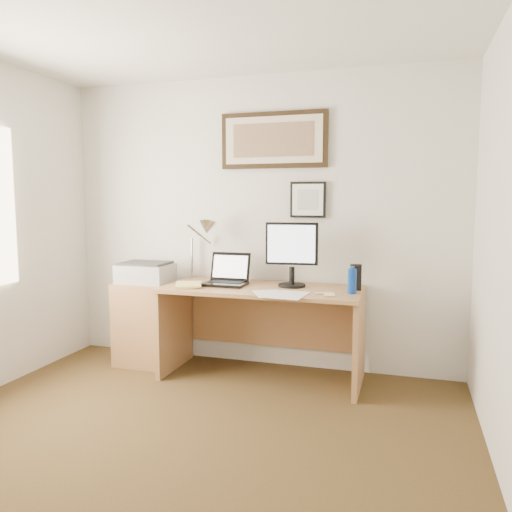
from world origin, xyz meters
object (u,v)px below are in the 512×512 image
at_px(side_cabinet, 147,323).
at_px(book, 176,285).
at_px(printer, 146,272).
at_px(water_bottle, 352,281).
at_px(laptop, 227,278).
at_px(lcd_monitor, 292,251).
at_px(desk, 265,314).

xyz_separation_m(side_cabinet, book, (0.39, -0.22, 0.40)).
bearing_deg(printer, water_bottle, -3.38).
bearing_deg(laptop, book, -149.90).
height_order(side_cabinet, water_bottle, water_bottle).
distance_m(side_cabinet, water_bottle, 1.86).
xyz_separation_m(water_bottle, lcd_monitor, (-0.50, 0.15, 0.20)).
relative_size(water_bottle, laptop, 0.54).
height_order(side_cabinet, laptop, laptop).
distance_m(water_bottle, printer, 1.80).
height_order(lcd_monitor, printer, lcd_monitor).
distance_m(water_bottle, lcd_monitor, 0.56).
bearing_deg(desk, lcd_monitor, 2.30).
bearing_deg(book, side_cabinet, 150.65).
relative_size(desk, lcd_monitor, 3.08).
distance_m(lcd_monitor, printer, 1.31).
distance_m(side_cabinet, desk, 1.08).
relative_size(laptop, printer, 0.77).
bearing_deg(printer, desk, 1.98).
bearing_deg(printer, side_cabinet, 26.18).
distance_m(book, laptop, 0.43).
relative_size(water_bottle, printer, 0.42).
bearing_deg(lcd_monitor, book, -163.73).
distance_m(book, printer, 0.45).
bearing_deg(printer, lcd_monitor, 2.03).
xyz_separation_m(book, lcd_monitor, (0.90, 0.26, 0.28)).
relative_size(side_cabinet, water_bottle, 3.94).
height_order(water_bottle, laptop, laptop).
relative_size(side_cabinet, printer, 1.66).
distance_m(water_bottle, laptop, 1.04).
height_order(book, lcd_monitor, lcd_monitor).
height_order(book, desk, book).
bearing_deg(side_cabinet, lcd_monitor, 1.96).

